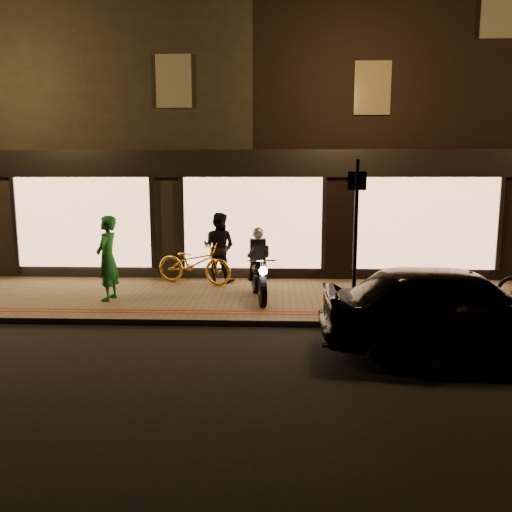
# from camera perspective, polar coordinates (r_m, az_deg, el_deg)

# --- Properties ---
(ground) EXTENTS (90.00, 90.00, 0.00)m
(ground) POSITION_cam_1_polar(r_m,az_deg,el_deg) (9.52, -1.50, -8.04)
(ground) COLOR black
(ground) RESTS_ON ground
(sidewalk) EXTENTS (50.00, 4.00, 0.12)m
(sidewalk) POSITION_cam_1_polar(r_m,az_deg,el_deg) (11.43, -0.84, -4.84)
(sidewalk) COLOR brown
(sidewalk) RESTS_ON ground
(kerb_stone) EXTENTS (50.00, 0.14, 0.12)m
(kerb_stone) POSITION_cam_1_polar(r_m,az_deg,el_deg) (9.55, -1.49, -7.61)
(kerb_stone) COLOR #59544C
(kerb_stone) RESTS_ON ground
(red_kerb_lines) EXTENTS (50.00, 0.26, 0.01)m
(red_kerb_lines) POSITION_cam_1_polar(r_m,az_deg,el_deg) (10.01, -1.30, -6.45)
(red_kerb_lines) COLOR maroon
(red_kerb_lines) RESTS_ON sidewalk
(building_row) EXTENTS (48.00, 10.11, 8.50)m
(building_row) POSITION_cam_1_polar(r_m,az_deg,el_deg) (18.15, 0.38, 13.52)
(building_row) COLOR black
(building_row) RESTS_ON ground
(motorcycle) EXTENTS (0.65, 1.94, 1.59)m
(motorcycle) POSITION_cam_1_polar(r_m,az_deg,el_deg) (10.98, 0.32, -1.80)
(motorcycle) COLOR black
(motorcycle) RESTS_ON sidewalk
(sign_post) EXTENTS (0.35, 0.11, 3.00)m
(sign_post) POSITION_cam_1_polar(r_m,az_deg,el_deg) (9.70, 11.33, 2.96)
(sign_post) COLOR black
(sign_post) RESTS_ON sidewalk
(bicycle_gold) EXTENTS (2.15, 1.33, 1.07)m
(bicycle_gold) POSITION_cam_1_polar(r_m,az_deg,el_deg) (12.69, -7.09, -0.80)
(bicycle_gold) COLOR gold
(bicycle_gold) RESTS_ON sidewalk
(person_green) EXTENTS (0.50, 0.71, 1.86)m
(person_green) POSITION_cam_1_polar(r_m,az_deg,el_deg) (11.32, -16.62, -0.25)
(person_green) COLOR #1E7333
(person_green) RESTS_ON sidewalk
(person_dark) EXTENTS (1.03, 0.90, 1.79)m
(person_dark) POSITION_cam_1_polar(r_m,az_deg,el_deg) (12.85, -4.27, 1.00)
(person_dark) COLOR black
(person_dark) RESTS_ON sidewalk
(parked_car) EXTENTS (4.26, 1.77, 1.44)m
(parked_car) POSITION_cam_1_polar(r_m,az_deg,el_deg) (8.56, 21.74, -5.59)
(parked_car) COLOR black
(parked_car) RESTS_ON ground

